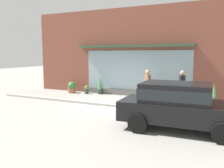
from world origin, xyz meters
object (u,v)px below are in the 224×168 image
object	(u,v)px
fire_hydrant	(139,97)
parked_car_black	(179,104)
potted_plant_window_center	(87,89)
potted_plant_near_hydrant	(100,86)
pedestrian_passerby	(182,85)
potted_plant_corner_tall	(72,87)
potted_plant_window_left	(147,92)
potted_plant_trailing_edge	(195,95)
potted_plant_by_entrance	(214,94)
pedestrian_with_handbag	(147,84)

from	to	relation	value
fire_hydrant	parked_car_black	distance (m)	3.81
potted_plant_window_center	potted_plant_near_hydrant	world-z (taller)	potted_plant_near_hydrant
pedestrian_passerby	potted_plant_corner_tall	distance (m)	7.35
potted_plant_corner_tall	potted_plant_near_hydrant	world-z (taller)	potted_plant_near_hydrant
potted_plant_window_left	potted_plant_trailing_edge	distance (m)	2.63
pedestrian_passerby	potted_plant_near_hydrant	world-z (taller)	pedestrian_passerby
fire_hydrant	potted_plant_near_hydrant	bearing A→B (deg)	146.95
pedestrian_passerby	potted_plant_trailing_edge	distance (m)	1.47
potted_plant_window_center	potted_plant_corner_tall	bearing A→B (deg)	-176.99
potted_plant_corner_tall	potted_plant_near_hydrant	xyz separation A→B (m)	(1.91, 0.39, 0.16)
potted_plant_window_center	potted_plant_near_hydrant	distance (m)	0.90
potted_plant_window_left	potted_plant_by_entrance	distance (m)	3.55
potted_plant_window_left	potted_plant_by_entrance	xyz separation A→B (m)	(3.55, -0.02, 0.13)
pedestrian_with_handbag	potted_plant_corner_tall	world-z (taller)	pedestrian_with_handbag
fire_hydrant	potted_plant_near_hydrant	size ratio (longest dim) A/B	0.79
potted_plant_near_hydrant	potted_plant_trailing_edge	bearing A→B (deg)	-2.93
potted_plant_corner_tall	fire_hydrant	bearing A→B (deg)	-18.85
potted_plant_corner_tall	potted_plant_trailing_edge	xyz separation A→B (m)	(7.73, 0.10, 0.02)
parked_car_black	potted_plant_window_center	xyz separation A→B (m)	(-6.53, 4.83, -0.62)
fire_hydrant	potted_plant_near_hydrant	xyz separation A→B (m)	(-3.39, 2.20, 0.10)
pedestrian_with_handbag	potted_plant_window_left	size ratio (longest dim) A/B	2.15
potted_plant_window_center	potted_plant_by_entrance	distance (m)	7.55
potted_plant_corner_tall	potted_plant_window_center	xyz separation A→B (m)	(1.11, 0.06, -0.08)
pedestrian_with_handbag	potted_plant_near_hydrant	bearing A→B (deg)	10.52
pedestrian_with_handbag	potted_plant_corner_tall	bearing A→B (deg)	21.95
potted_plant_corner_tall	potted_plant_near_hydrant	distance (m)	1.96
pedestrian_with_handbag	parked_car_black	bearing A→B (deg)	154.11
pedestrian_with_handbag	pedestrian_passerby	size ratio (longest dim) A/B	1.00
potted_plant_near_hydrant	pedestrian_passerby	bearing A→B (deg)	-15.83
parked_car_black	pedestrian_passerby	bearing A→B (deg)	94.25
potted_plant_by_entrance	fire_hydrant	bearing A→B (deg)	-149.74
potted_plant_by_entrance	potted_plant_window_left	bearing A→B (deg)	179.68
parked_car_black	potted_plant_trailing_edge	size ratio (longest dim) A/B	6.00
potted_plant_window_left	pedestrian_passerby	bearing A→B (deg)	-31.10
potted_plant_corner_tall	potted_plant_by_entrance	distance (m)	8.65
fire_hydrant	pedestrian_passerby	bearing A→B (deg)	19.77
potted_plant_corner_tall	potted_plant_near_hydrant	bearing A→B (deg)	11.68
potted_plant_by_entrance	parked_car_black	bearing A→B (deg)	-101.57
potted_plant_window_left	potted_plant_near_hydrant	bearing A→B (deg)	175.97
pedestrian_with_handbag	potted_plant_window_left	distance (m)	1.48
fire_hydrant	pedestrian_passerby	distance (m)	2.15
potted_plant_corner_tall	potted_plant_trailing_edge	size ratio (longest dim) A/B	1.07
potted_plant_corner_tall	potted_plant_by_entrance	world-z (taller)	potted_plant_by_entrance
parked_car_black	potted_plant_corner_tall	bearing A→B (deg)	145.80
pedestrian_with_handbag	parked_car_black	world-z (taller)	pedestrian_with_handbag
fire_hydrant	potted_plant_window_left	world-z (taller)	fire_hydrant
potted_plant_trailing_edge	potted_plant_corner_tall	bearing A→B (deg)	-179.28
potted_plant_window_left	potted_plant_near_hydrant	xyz separation A→B (m)	(-3.19, 0.22, 0.13)
pedestrian_passerby	potted_plant_by_entrance	xyz separation A→B (m)	(1.42, 1.26, -0.53)
potted_plant_window_left	potted_plant_near_hydrant	world-z (taller)	potted_plant_near_hydrant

